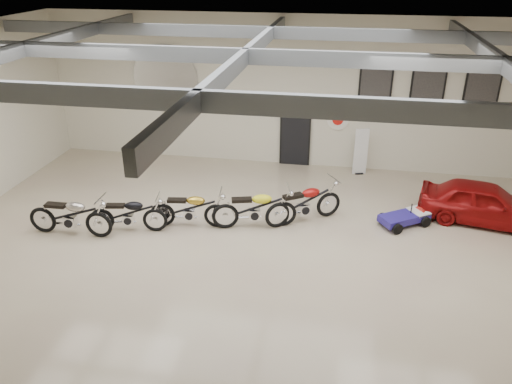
% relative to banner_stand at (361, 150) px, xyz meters
% --- Properties ---
extents(floor, '(16.00, 12.00, 0.01)m').
position_rel_banner_stand_xyz_m(floor, '(-2.72, -5.50, -0.83)').
color(floor, '#BAAF8E').
rests_on(floor, ground).
extents(ceiling, '(16.00, 12.00, 0.01)m').
position_rel_banner_stand_xyz_m(ceiling, '(-2.72, -5.50, 4.17)').
color(ceiling, slate).
rests_on(ceiling, back_wall).
extents(back_wall, '(16.00, 0.02, 5.00)m').
position_rel_banner_stand_xyz_m(back_wall, '(-2.72, 0.50, 1.67)').
color(back_wall, beige).
rests_on(back_wall, floor).
extents(ceiling_beams, '(15.80, 11.80, 0.32)m').
position_rel_banner_stand_xyz_m(ceiling_beams, '(-2.72, -5.50, 3.92)').
color(ceiling_beams, '#595C60').
rests_on(ceiling_beams, ceiling).
extents(door, '(0.92, 0.08, 2.10)m').
position_rel_banner_stand_xyz_m(door, '(-2.22, 0.45, 0.22)').
color(door, black).
rests_on(door, back_wall).
extents(logo_plaque, '(2.30, 0.06, 1.16)m').
position_rel_banner_stand_xyz_m(logo_plaque, '(-6.72, 0.45, 1.97)').
color(logo_plaque, silver).
rests_on(logo_plaque, back_wall).
extents(poster_left, '(1.05, 0.08, 1.35)m').
position_rel_banner_stand_xyz_m(poster_left, '(0.28, 0.46, 2.27)').
color(poster_left, black).
rests_on(poster_left, back_wall).
extents(poster_mid, '(1.05, 0.08, 1.35)m').
position_rel_banner_stand_xyz_m(poster_mid, '(1.88, 0.46, 2.27)').
color(poster_mid, black).
rests_on(poster_mid, back_wall).
extents(poster_right, '(1.05, 0.08, 1.35)m').
position_rel_banner_stand_xyz_m(poster_right, '(3.48, 0.46, 2.27)').
color(poster_right, black).
rests_on(poster_right, back_wall).
extents(oil_sign, '(0.72, 0.10, 0.72)m').
position_rel_banner_stand_xyz_m(oil_sign, '(-0.82, 0.45, 0.87)').
color(oil_sign, white).
rests_on(oil_sign, back_wall).
extents(banner_stand, '(0.48, 0.29, 1.67)m').
position_rel_banner_stand_xyz_m(banner_stand, '(0.00, 0.00, 0.00)').
color(banner_stand, white).
rests_on(banner_stand, floor).
extents(motorcycle_silver, '(2.24, 0.72, 1.16)m').
position_rel_banner_stand_xyz_m(motorcycle_silver, '(-7.41, -5.43, -0.25)').
color(motorcycle_silver, silver).
rests_on(motorcycle_silver, floor).
extents(motorcycle_black, '(2.08, 0.95, 1.04)m').
position_rel_banner_stand_xyz_m(motorcycle_black, '(-6.01, -4.98, -0.31)').
color(motorcycle_black, silver).
rests_on(motorcycle_black, floor).
extents(motorcycle_gold, '(2.15, 0.93, 1.08)m').
position_rel_banner_stand_xyz_m(motorcycle_gold, '(-4.50, -4.46, -0.29)').
color(motorcycle_gold, silver).
rests_on(motorcycle_gold, floor).
extents(motorcycle_yellow, '(2.31, 1.25, 1.15)m').
position_rel_banner_stand_xyz_m(motorcycle_yellow, '(-2.79, -4.18, -0.26)').
color(motorcycle_yellow, silver).
rests_on(motorcycle_yellow, floor).
extents(motorcycle_red, '(2.24, 1.82, 1.16)m').
position_rel_banner_stand_xyz_m(motorcycle_red, '(-1.53, -3.65, -0.25)').
color(motorcycle_red, silver).
rests_on(motorcycle_red, floor).
extents(go_kart, '(1.80, 1.56, 0.61)m').
position_rel_banner_stand_xyz_m(go_kart, '(1.29, -3.28, -0.53)').
color(go_kart, navy).
rests_on(go_kart, floor).
extents(vintage_car, '(1.99, 3.56, 1.15)m').
position_rel_banner_stand_xyz_m(vintage_car, '(3.28, -2.78, -0.26)').
color(vintage_car, maroon).
rests_on(vintage_car, floor).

